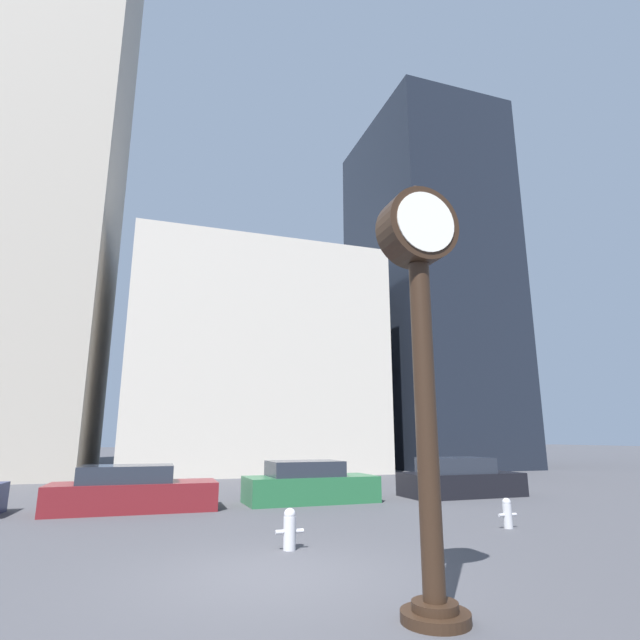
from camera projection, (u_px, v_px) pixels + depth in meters
ground_plane at (275, 577)px, 7.47m from camera, size 200.00×200.00×0.00m
building_storefront_row at (248, 365)px, 32.33m from camera, size 14.56×12.00×13.19m
building_glass_modern at (426, 288)px, 37.99m from camera, size 8.69×12.00×26.21m
street_clock at (422, 327)px, 6.40m from camera, size 1.02×0.80×5.41m
car_maroon at (132, 491)px, 14.14m from camera, size 4.59×1.82×1.25m
car_green at (309, 485)px, 15.96m from camera, size 4.22×1.83×1.28m
car_black at (460, 480)px, 17.64m from camera, size 4.21×1.97×1.32m
fire_hydrant_near at (507, 513)px, 11.47m from camera, size 0.47×0.20×0.66m
fire_hydrant_far at (290, 528)px, 9.30m from camera, size 0.53×0.23×0.74m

